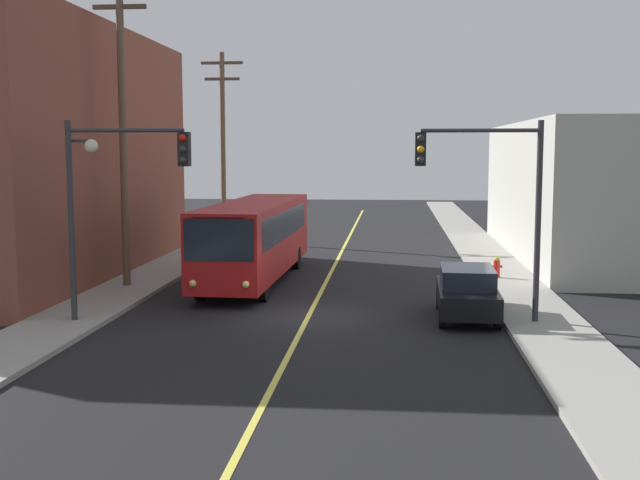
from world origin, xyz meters
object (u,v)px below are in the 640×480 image
city_bus (255,237)px  utility_pole_mid (223,138)px  traffic_signal_right_corner (486,183)px  parked_car_black (467,292)px  utility_pole_near (122,114)px  traffic_signal_left_corner (120,183)px  street_lamp_left (78,201)px  fire_hydrant (497,267)px

city_bus → utility_pole_mid: utility_pole_mid is taller
utility_pole_mid → traffic_signal_right_corner: utility_pole_mid is taller
parked_car_black → utility_pole_near: bearing=161.3°
traffic_signal_left_corner → street_lamp_left: (-1.42, 0.26, -0.56)m
traffic_signal_right_corner → fire_hydrant: 9.21m
fire_hydrant → utility_pole_mid: bearing=136.9°
traffic_signal_right_corner → fire_hydrant: traffic_signal_right_corner is taller
parked_car_black → street_lamp_left: (-11.83, -1.78, 2.90)m
utility_pole_near → fire_hydrant: size_ratio=14.11×
traffic_signal_left_corner → city_bus: bearing=73.2°
parked_car_black → street_lamp_left: street_lamp_left is taller
utility_pole_mid → city_bus: bearing=-73.0°
utility_pole_near → utility_pole_mid: bearing=88.9°
utility_pole_near → street_lamp_left: size_ratio=2.16×
fire_hydrant → traffic_signal_left_corner: bearing=-142.5°
city_bus → street_lamp_left: (-3.98, -8.20, 1.92)m
utility_pole_near → traffic_signal_left_corner: 6.95m
utility_pole_mid → traffic_signal_right_corner: 24.83m
utility_pole_near → traffic_signal_right_corner: size_ratio=1.98×
traffic_signal_right_corner → street_lamp_left: (-12.24, -0.84, -0.56)m
traffic_signal_right_corner → street_lamp_left: 12.28m
street_lamp_left → fire_hydrant: 16.75m
traffic_signal_left_corner → street_lamp_left: 1.54m
traffic_signal_right_corner → street_lamp_left: bearing=-176.1°
city_bus → utility_pole_near: bearing=-154.2°
utility_pole_near → utility_pole_mid: utility_pole_near is taller
parked_car_black → traffic_signal_left_corner: bearing=-168.9°
traffic_signal_left_corner → traffic_signal_right_corner: 10.88m
city_bus → parked_car_black: 10.19m
parked_car_black → traffic_signal_left_corner: (-10.41, -2.04, 3.46)m
utility_pole_mid → fire_hydrant: utility_pole_mid is taller
city_bus → utility_pole_mid: 15.22m
city_bus → traffic_signal_right_corner: size_ratio=2.04×
utility_pole_near → street_lamp_left: (0.61, -5.99, -2.86)m
city_bus → utility_pole_mid: bearing=107.0°
utility_pole_mid → street_lamp_left: bearing=-89.2°
parked_car_black → traffic_signal_left_corner: traffic_signal_left_corner is taller
city_bus → traffic_signal_left_corner: 9.18m
city_bus → traffic_signal_right_corner: 11.34m
fire_hydrant → street_lamp_left: bearing=-146.3°
city_bus → utility_pole_near: 6.99m
parked_car_black → traffic_signal_left_corner: size_ratio=0.74×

